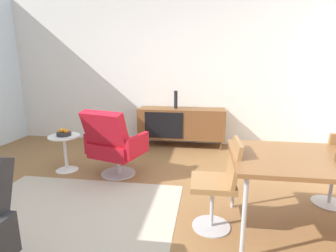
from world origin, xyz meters
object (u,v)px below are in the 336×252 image
object	(u,v)px
dining_table	(329,163)
vase_cobalt	(176,100)
side_table_round	(65,149)
sideboard	(181,123)
dining_chair_near_window	(220,181)
fruit_bowl	(64,133)
lounge_chair_red	(114,143)

from	to	relation	value
dining_table	vase_cobalt	bearing A→B (deg)	122.24
vase_cobalt	side_table_round	xyz separation A→B (m)	(-1.43, -1.44, -0.56)
sideboard	dining_chair_near_window	xyz separation A→B (m)	(0.60, -2.52, 0.03)
dining_table	fruit_bowl	distance (m)	3.22
dining_table	lounge_chair_red	bearing A→B (deg)	156.08
dining_table	lounge_chair_red	size ratio (longest dim) A/B	1.69
lounge_chair_red	side_table_round	xyz separation A→B (m)	(-0.77, 0.09, -0.15)
dining_table	dining_chair_near_window	world-z (taller)	dining_chair_near_window
dining_table	dining_chair_near_window	distance (m)	0.92
dining_table	dining_chair_near_window	size ratio (longest dim) A/B	1.87
vase_cobalt	dining_table	size ratio (longest dim) A/B	0.20
sideboard	side_table_round	bearing A→B (deg)	-137.04
lounge_chair_red	sideboard	bearing A→B (deg)	63.36
dining_table	fruit_bowl	xyz separation A→B (m)	(-3.03, 1.09, -0.14)
sideboard	side_table_round	xyz separation A→B (m)	(-1.54, -1.43, -0.12)
vase_cobalt	dining_chair_near_window	world-z (taller)	vase_cobalt
sideboard	lounge_chair_red	size ratio (longest dim) A/B	1.69
vase_cobalt	dining_table	world-z (taller)	vase_cobalt
dining_chair_near_window	lounge_chair_red	world-z (taller)	lounge_chair_red
fruit_bowl	vase_cobalt	bearing A→B (deg)	45.05
sideboard	dining_table	world-z (taller)	dining_table
sideboard	lounge_chair_red	world-z (taller)	lounge_chair_red
side_table_round	dining_chair_near_window	bearing A→B (deg)	-27.00
vase_cobalt	dining_chair_near_window	distance (m)	2.65
dining_table	lounge_chair_red	xyz separation A→B (m)	(-2.25, 1.00, -0.23)
lounge_chair_red	fruit_bowl	world-z (taller)	lounge_chair_red
sideboard	fruit_bowl	size ratio (longest dim) A/B	8.00
fruit_bowl	lounge_chair_red	bearing A→B (deg)	-6.81
dining_table	side_table_round	world-z (taller)	dining_table
sideboard	dining_table	xyz separation A→B (m)	(1.49, -2.53, 0.26)
vase_cobalt	dining_chair_near_window	size ratio (longest dim) A/B	0.38
dining_chair_near_window	lounge_chair_red	distance (m)	1.69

